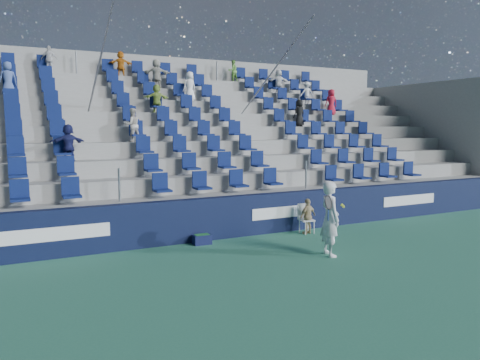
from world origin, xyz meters
The scene contains 7 objects.
ground centered at (0.00, 0.00, 0.00)m, with size 70.00×70.00×0.00m, color #327559.
sponsor_wall centered at (0.00, 3.15, 0.60)m, with size 24.00×0.32×1.20m.
grandstand centered at (0.00, 8.24, 2.14)m, with size 24.00×8.17×6.63m.
tennis_player centered at (1.42, 0.27, 0.94)m, with size 0.69×0.76×1.87m.
line_judge_chair centered at (2.32, 2.64, 0.50)m, with size 0.45×0.46×0.89m.
line_judge centered at (2.32, 2.50, 0.53)m, with size 0.62×0.26×1.06m, color tan.
ball_bin centered at (-0.99, 2.75, 0.15)m, with size 0.50×0.34×0.27m.
Camera 1 is at (-5.69, -8.86, 3.19)m, focal length 35.00 mm.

